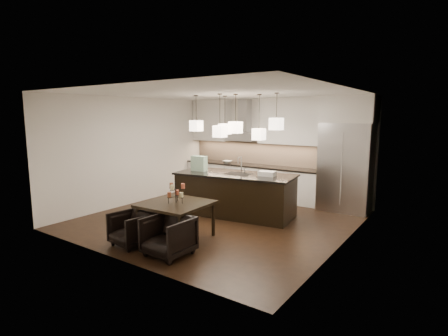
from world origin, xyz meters
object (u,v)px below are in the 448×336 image
Objects in this scene: island_body at (235,195)px; armchair_right at (168,236)px; refrigerator at (346,167)px; dining_table at (176,221)px; armchair_left at (132,229)px.

armchair_right is at bearing -89.65° from island_body.
refrigerator is at bearing 72.09° from armchair_right.
island_body reaches higher than dining_table.
armchair_right is (0.87, 0.04, 0.03)m from armchair_left.
refrigerator is 2.93× the size of armchair_right.
refrigerator is 4.86m from armchair_right.
armchair_left is (-0.43, -0.72, -0.05)m from dining_table.
island_body reaches higher than armchair_left.
refrigerator is at bearing 68.71° from armchair_left.
island_body is 2.76m from armchair_left.
island_body is at bearing 86.54° from dining_table.
armchair_left is at bearing -123.15° from dining_table.
dining_table is (-0.04, -1.99, -0.12)m from island_body.
dining_table reaches higher than armchair_right.
island_body reaches higher than armchair_right.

